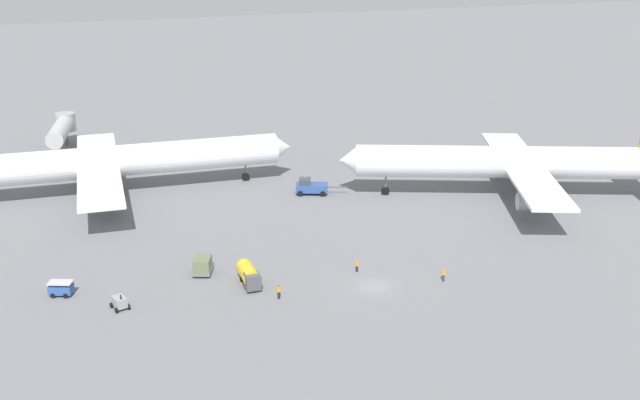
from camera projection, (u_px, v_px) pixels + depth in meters
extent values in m
plane|color=slate|center=(375.00, 287.00, 88.80)|extent=(600.00, 600.00, 0.00)
cylinder|color=silver|center=(115.00, 161.00, 119.07)|extent=(52.75, 7.90, 5.01)
cone|color=silver|center=(282.00, 147.00, 126.61)|extent=(3.05, 4.75, 4.61)
cube|color=silver|center=(98.00, 167.00, 118.60)|extent=(8.64, 41.02, 0.44)
cylinder|color=#999EA3|center=(109.00, 200.00, 109.22)|extent=(4.34, 2.83, 2.60)
cylinder|color=#999EA3|center=(104.00, 158.00, 129.75)|extent=(4.34, 2.83, 2.60)
cylinder|color=slate|center=(93.00, 177.00, 122.30)|extent=(0.28, 0.28, 2.38)
cylinder|color=black|center=(94.00, 184.00, 122.70)|extent=(1.33, 0.62, 1.30)
cylinder|color=slate|center=(94.00, 190.00, 116.18)|extent=(0.28, 0.28, 2.38)
cylinder|color=black|center=(95.00, 198.00, 116.58)|extent=(1.33, 0.62, 1.30)
cylinder|color=slate|center=(245.00, 170.00, 126.00)|extent=(0.28, 0.28, 2.38)
cylinder|color=black|center=(246.00, 177.00, 126.41)|extent=(1.33, 0.62, 1.30)
cylinder|color=silver|center=(508.00, 162.00, 117.29)|extent=(46.09, 22.66, 5.04)
cone|color=silver|center=(348.00, 160.00, 118.12)|extent=(4.34, 5.35, 4.63)
cube|color=silver|center=(523.00, 167.00, 117.46)|extent=(20.89, 39.16, 0.44)
cylinder|color=#999EA3|center=(502.00, 158.00, 128.55)|extent=(4.87, 3.99, 2.60)
cylinder|color=#999EA3|center=(532.00, 201.00, 107.66)|extent=(4.87, 3.99, 2.60)
cylinder|color=slate|center=(533.00, 191.00, 115.21)|extent=(0.28, 0.28, 2.75)
cylinder|color=black|center=(532.00, 200.00, 115.67)|extent=(1.41, 1.00, 1.30)
cylinder|color=slate|center=(523.00, 178.00, 121.60)|extent=(0.28, 0.28, 2.75)
cylinder|color=black|center=(522.00, 186.00, 122.07)|extent=(1.41, 1.00, 1.30)
cylinder|color=slate|center=(386.00, 183.00, 119.15)|extent=(0.28, 0.28, 2.75)
cylinder|color=black|center=(385.00, 191.00, 119.62)|extent=(1.41, 1.00, 1.30)
cube|color=#2D4C8C|center=(312.00, 188.00, 119.85)|extent=(5.61, 4.20, 1.22)
cube|color=#333D47|center=(305.00, 181.00, 119.53)|extent=(2.43, 2.53, 0.90)
cylinder|color=#4C4C51|center=(337.00, 187.00, 119.69)|extent=(3.04, 1.38, 0.20)
sphere|color=orange|center=(305.00, 177.00, 119.31)|extent=(0.24, 0.24, 0.24)
cylinder|color=black|center=(300.00, 194.00, 118.93)|extent=(0.95, 0.61, 0.90)
cylinder|color=black|center=(301.00, 189.00, 121.29)|extent=(0.95, 0.61, 0.90)
cylinder|color=black|center=(323.00, 194.00, 118.83)|extent=(0.95, 0.61, 0.90)
cylinder|color=black|center=(323.00, 189.00, 121.18)|extent=(0.95, 0.61, 0.90)
cube|color=slate|center=(203.00, 270.00, 92.06)|extent=(3.21, 3.78, 0.25)
cube|color=#666B4C|center=(202.00, 264.00, 91.75)|extent=(2.87, 3.33, 1.60)
cylinder|color=black|center=(198.00, 269.00, 92.82)|extent=(0.40, 0.63, 0.60)
cylinder|color=black|center=(209.00, 269.00, 92.80)|extent=(0.40, 0.63, 0.60)
cylinder|color=black|center=(196.00, 274.00, 91.41)|extent=(0.40, 0.63, 0.60)
cylinder|color=black|center=(208.00, 274.00, 91.39)|extent=(0.40, 0.63, 0.60)
cylinder|color=gold|center=(248.00, 273.00, 89.16)|extent=(2.03, 4.01, 2.00)
cube|color=#4C4C51|center=(252.00, 281.00, 87.46)|extent=(1.77, 1.81, 1.80)
cylinder|color=black|center=(256.00, 283.00, 89.09)|extent=(0.20, 0.60, 0.60)
cylinder|color=black|center=(244.00, 285.00, 88.65)|extent=(0.20, 0.60, 0.60)
cylinder|color=black|center=(252.00, 278.00, 90.42)|extent=(0.20, 0.60, 0.60)
cylinder|color=black|center=(241.00, 279.00, 89.98)|extent=(0.20, 0.60, 0.60)
cube|color=#2D5199|center=(61.00, 289.00, 86.42)|extent=(2.98, 2.38, 1.00)
cube|color=#B2B2B7|center=(60.00, 282.00, 86.13)|extent=(3.13, 2.50, 0.12)
cylinder|color=black|center=(70.00, 290.00, 87.22)|extent=(0.63, 0.42, 0.60)
cylinder|color=black|center=(66.00, 296.00, 85.90)|extent=(0.63, 0.42, 0.60)
cylinder|color=black|center=(57.00, 290.00, 87.28)|extent=(0.63, 0.42, 0.60)
cylinder|color=black|center=(53.00, 296.00, 85.96)|extent=(0.63, 0.42, 0.60)
cube|color=gray|center=(119.00, 302.00, 83.35)|extent=(1.65, 2.06, 1.10)
cylinder|color=black|center=(121.00, 297.00, 82.67)|extent=(0.16, 0.16, 0.50)
cylinder|color=black|center=(111.00, 305.00, 83.72)|extent=(0.36, 0.63, 0.60)
cylinder|color=black|center=(123.00, 302.00, 84.50)|extent=(0.36, 0.63, 0.60)
cylinder|color=black|center=(116.00, 311.00, 82.58)|extent=(0.36, 0.63, 0.60)
cylinder|color=black|center=(129.00, 307.00, 83.36)|extent=(0.36, 0.63, 0.60)
cylinder|color=black|center=(279.00, 295.00, 85.76)|extent=(0.28, 0.28, 0.89)
cylinder|color=orange|center=(279.00, 289.00, 85.51)|extent=(0.36, 0.36, 0.63)
sphere|color=brown|center=(279.00, 286.00, 85.36)|extent=(0.24, 0.24, 0.24)
cylinder|color=#F24C19|center=(276.00, 289.00, 85.32)|extent=(0.05, 0.05, 0.40)
cylinder|color=black|center=(357.00, 269.00, 92.58)|extent=(0.28, 0.28, 0.80)
cylinder|color=orange|center=(357.00, 264.00, 92.35)|extent=(0.36, 0.36, 0.57)
sphere|color=#9E704C|center=(357.00, 261.00, 92.21)|extent=(0.22, 0.22, 0.22)
cylinder|color=#2D3351|center=(443.00, 278.00, 90.04)|extent=(0.28, 0.28, 0.86)
cylinder|color=orange|center=(444.00, 272.00, 89.80)|extent=(0.36, 0.36, 0.61)
sphere|color=#9E704C|center=(444.00, 269.00, 89.65)|extent=(0.23, 0.23, 0.23)
cylinder|color=#F24C19|center=(446.00, 272.00, 89.61)|extent=(0.05, 0.05, 0.40)
cylinder|color=#B7B7BC|center=(60.00, 131.00, 140.47)|extent=(5.68, 14.77, 3.20)
cylinder|color=#99999E|center=(66.00, 122.00, 147.16)|extent=(3.84, 3.84, 3.52)
cylinder|color=#595960|center=(66.00, 134.00, 146.98)|extent=(0.70, 0.70, 4.41)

